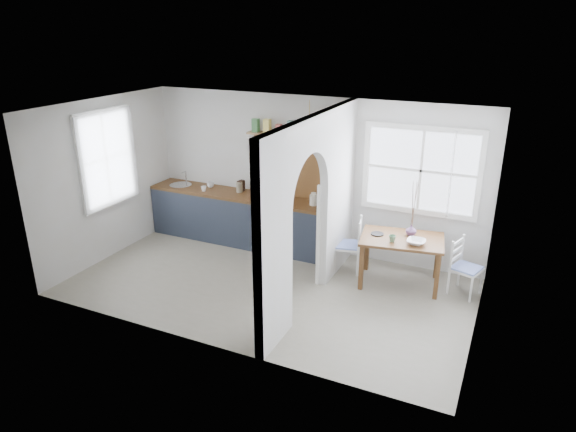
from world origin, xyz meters
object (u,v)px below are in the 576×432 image
at_px(dining_table, 400,261).
at_px(chair_left, 348,245).
at_px(vase, 411,230).
at_px(chair_right, 467,268).
at_px(kettle, 314,199).

relative_size(dining_table, chair_left, 1.35).
relative_size(chair_left, vase, 5.38).
xyz_separation_m(dining_table, vase, (0.09, 0.16, 0.45)).
bearing_deg(chair_right, chair_left, 107.22).
distance_m(chair_right, vase, 0.94).
bearing_deg(dining_table, kettle, 157.18).
relative_size(dining_table, vase, 7.25).
distance_m(chair_left, chair_right, 1.78).
bearing_deg(chair_left, dining_table, 70.18).
height_order(chair_right, vase, vase).
height_order(chair_left, vase, vase).
bearing_deg(kettle, chair_left, -44.61).
xyz_separation_m(dining_table, chair_right, (0.93, 0.08, 0.04)).
xyz_separation_m(dining_table, chair_left, (-0.85, 0.09, 0.07)).
height_order(dining_table, chair_right, chair_right).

